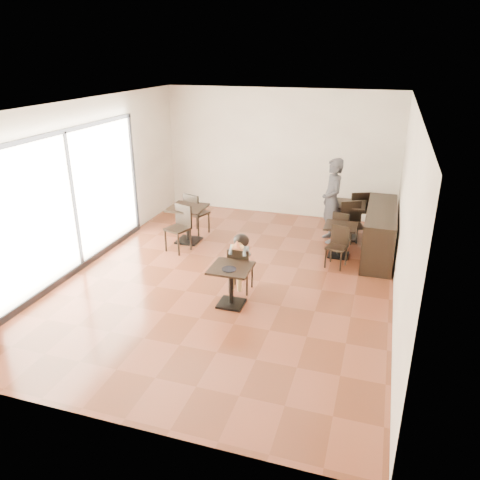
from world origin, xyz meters
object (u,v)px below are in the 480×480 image
at_px(cafe_table_left, 188,224).
at_px(cafe_table_mid, 339,241).
at_px(chair_left_b, 178,229).
at_px(chair_back_b, 353,226).
at_px(cafe_table_back, 347,220).
at_px(chair_mid_a, 342,229).
at_px(child_table, 231,286).
at_px(child, 241,263).
at_px(chair_left_a, 197,213).
at_px(adult_patron, 332,201).
at_px(child_chair, 241,269).
at_px(chair_back_a, 357,210).
at_px(chair_mid_b, 337,248).

bearing_deg(cafe_table_left, cafe_table_mid, 3.48).
distance_m(chair_left_b, chair_back_b, 3.79).
relative_size(cafe_table_back, chair_back_b, 0.83).
distance_m(chair_mid_a, chair_back_b, 0.22).
relative_size(child_table, cafe_table_back, 0.86).
distance_m(child, chair_left_a, 3.03).
height_order(adult_patron, chair_left_a, adult_patron).
bearing_deg(child_chair, child, -0.00).
bearing_deg(adult_patron, chair_back_a, 125.33).
bearing_deg(cafe_table_back, child_table, -112.59).
height_order(cafe_table_left, cafe_table_back, cafe_table_back).
xyz_separation_m(cafe_table_mid, chair_back_a, (0.21, 1.67, 0.15)).
height_order(cafe_table_mid, chair_mid_b, chair_mid_b).
relative_size(cafe_table_left, chair_back_b, 0.83).
relative_size(cafe_table_back, chair_left_a, 0.83).
distance_m(child_chair, chair_left_b, 2.25).
xyz_separation_m(child_chair, chair_back_a, (1.72, 3.74, 0.07)).
height_order(child_chair, chair_left_b, chair_left_b).
relative_size(cafe_table_mid, chair_mid_b, 0.83).
height_order(cafe_table_left, chair_mid_a, chair_mid_a).
bearing_deg(child_table, chair_back_a, 68.11).
height_order(chair_left_b, chair_back_b, chair_back_b).
xyz_separation_m(adult_patron, cafe_table_back, (0.34, 0.30, -0.53)).
distance_m(child_table, chair_mid_a, 3.51).
height_order(cafe_table_left, chair_left_b, chair_left_b).
bearing_deg(chair_left_a, child, 145.97).
height_order(adult_patron, chair_back_a, adult_patron).
bearing_deg(cafe_table_back, chair_left_a, -167.15).
relative_size(chair_left_a, chair_back_a, 1.00).
relative_size(child, chair_left_b, 1.08).
bearing_deg(cafe_table_left, adult_patron, 18.57).
height_order(cafe_table_mid, chair_back_b, chair_back_b).
bearing_deg(cafe_table_mid, chair_mid_b, -90.00).
relative_size(adult_patron, chair_back_a, 1.90).
height_order(child, chair_back_a, child).
bearing_deg(child_chair, chair_mid_a, -120.04).
bearing_deg(adult_patron, chair_back_b, 40.16).
height_order(cafe_table_mid, chair_back_a, chair_back_a).
xyz_separation_m(child_chair, chair_left_a, (-1.83, 2.42, 0.07)).
height_order(child, chair_back_b, child).
relative_size(child_table, cafe_table_mid, 1.03).
relative_size(chair_left_a, chair_back_b, 1.00).
bearing_deg(chair_back_b, child_chair, -146.86).
bearing_deg(child_chair, cafe_table_back, -116.00).
height_order(child, chair_left_b, child).
distance_m(adult_patron, chair_mid_a, 0.67).
xyz_separation_m(child, adult_patron, (1.21, 2.89, 0.41)).
height_order(child_chair, child, child).
height_order(child_table, chair_back_b, chair_back_b).
bearing_deg(chair_left_b, chair_mid_b, 22.35).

